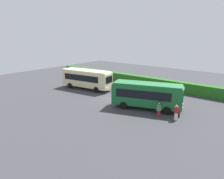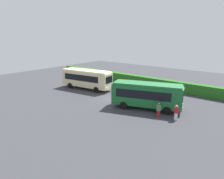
{
  "view_description": "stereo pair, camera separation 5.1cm",
  "coord_description": "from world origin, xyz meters",
  "px_view_note": "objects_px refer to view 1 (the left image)",
  "views": [
    {
      "loc": [
        17.3,
        -22.08,
        9.07
      ],
      "look_at": [
        -0.79,
        0.31,
        1.21
      ],
      "focal_mm": 32.26,
      "sensor_mm": 36.0,
      "label": 1
    },
    {
      "loc": [
        17.34,
        -22.04,
        9.07
      ],
      "look_at": [
        -0.79,
        0.31,
        1.21
      ],
      "focal_mm": 32.26,
      "sensor_mm": 36.0,
      "label": 2
    }
  ],
  "objects_px": {
    "person_left": "(81,79)",
    "bus_green": "(147,94)",
    "bus_cream": "(87,78)",
    "person_right": "(159,110)",
    "traffic_cone": "(165,95)",
    "person_far": "(176,112)",
    "person_center": "(94,79)"
  },
  "relations": [
    {
      "from": "bus_green",
      "to": "person_right",
      "type": "height_order",
      "value": "bus_green"
    },
    {
      "from": "person_left",
      "to": "person_center",
      "type": "distance_m",
      "value": 2.43
    },
    {
      "from": "bus_cream",
      "to": "person_left",
      "type": "bearing_deg",
      "value": 145.91
    },
    {
      "from": "bus_cream",
      "to": "bus_green",
      "type": "relative_size",
      "value": 1.05
    },
    {
      "from": "bus_green",
      "to": "person_left",
      "type": "xyz_separation_m",
      "value": [
        -16.12,
        3.62,
        -0.93
      ]
    },
    {
      "from": "person_left",
      "to": "traffic_cone",
      "type": "xyz_separation_m",
      "value": [
        15.8,
        2.65,
        -0.67
      ]
    },
    {
      "from": "bus_cream",
      "to": "person_right",
      "type": "xyz_separation_m",
      "value": [
        15.19,
        -3.46,
        -1.04
      ]
    },
    {
      "from": "person_center",
      "to": "person_far",
      "type": "distance_m",
      "value": 19.74
    },
    {
      "from": "bus_green",
      "to": "person_right",
      "type": "relative_size",
      "value": 5.4
    },
    {
      "from": "person_right",
      "to": "person_far",
      "type": "bearing_deg",
      "value": -111.5
    },
    {
      "from": "bus_cream",
      "to": "bus_green",
      "type": "bearing_deg",
      "value": -17.29
    },
    {
      "from": "bus_cream",
      "to": "bus_green",
      "type": "xyz_separation_m",
      "value": [
        12.8,
        -2.02,
        0.0
      ]
    },
    {
      "from": "person_left",
      "to": "bus_green",
      "type": "bearing_deg",
      "value": -129.31
    },
    {
      "from": "person_left",
      "to": "person_right",
      "type": "xyz_separation_m",
      "value": [
        18.5,
        -5.06,
        -0.12
      ]
    },
    {
      "from": "bus_green",
      "to": "traffic_cone",
      "type": "height_order",
      "value": "bus_green"
    },
    {
      "from": "bus_cream",
      "to": "person_center",
      "type": "bearing_deg",
      "value": 107.34
    },
    {
      "from": "person_left",
      "to": "person_center",
      "type": "relative_size",
      "value": 0.97
    },
    {
      "from": "person_right",
      "to": "person_far",
      "type": "height_order",
      "value": "person_far"
    },
    {
      "from": "bus_cream",
      "to": "person_center",
      "type": "height_order",
      "value": "bus_cream"
    },
    {
      "from": "bus_cream",
      "to": "person_far",
      "type": "bearing_deg",
      "value": -18.58
    },
    {
      "from": "bus_green",
      "to": "person_right",
      "type": "xyz_separation_m",
      "value": [
        2.38,
        -1.44,
        -1.04
      ]
    },
    {
      "from": "bus_green",
      "to": "traffic_cone",
      "type": "xyz_separation_m",
      "value": [
        -0.32,
        6.26,
        -1.6
      ]
    },
    {
      "from": "bus_cream",
      "to": "traffic_cone",
      "type": "relative_size",
      "value": 15.5
    },
    {
      "from": "bus_cream",
      "to": "person_right",
      "type": "distance_m",
      "value": 15.61
    },
    {
      "from": "person_center",
      "to": "person_far",
      "type": "relative_size",
      "value": 1.08
    },
    {
      "from": "person_far",
      "to": "traffic_cone",
      "type": "relative_size",
      "value": 2.93
    },
    {
      "from": "bus_green",
      "to": "person_center",
      "type": "height_order",
      "value": "bus_green"
    },
    {
      "from": "person_right",
      "to": "traffic_cone",
      "type": "bearing_deg",
      "value": -13.15
    },
    {
      "from": "bus_green",
      "to": "traffic_cone",
      "type": "bearing_deg",
      "value": 74.06
    },
    {
      "from": "person_left",
      "to": "person_far",
      "type": "xyz_separation_m",
      "value": [
        20.38,
        -4.69,
        -0.05
      ]
    },
    {
      "from": "bus_cream",
      "to": "person_left",
      "type": "distance_m",
      "value": 3.79
    },
    {
      "from": "person_far",
      "to": "person_right",
      "type": "bearing_deg",
      "value": 60.77
    }
  ]
}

